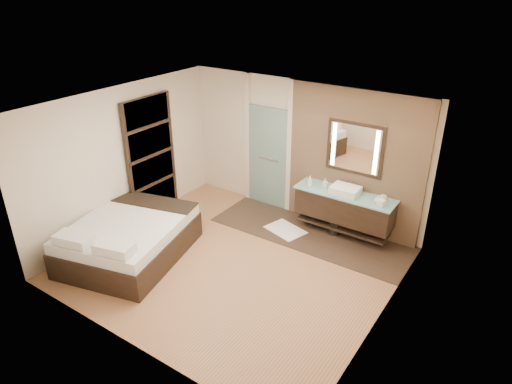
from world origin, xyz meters
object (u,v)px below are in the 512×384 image
Objects in this scene: mirror_unit at (355,148)px; bed at (129,239)px; vanity at (344,207)px; waste_bin at (335,228)px.

mirror_unit is 0.43× the size of bed.
vanity reaches higher than waste_bin.
bed is 9.32× the size of waste_bin.
waste_bin is at bearing 31.19° from bed.
vanity is 1.10m from mirror_unit.
waste_bin is at bearing -111.28° from mirror_unit.
vanity is at bearing -90.00° from mirror_unit.
mirror_unit reaches higher than vanity.
vanity reaches higher than bed.
bed is 3.74m from waste_bin.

